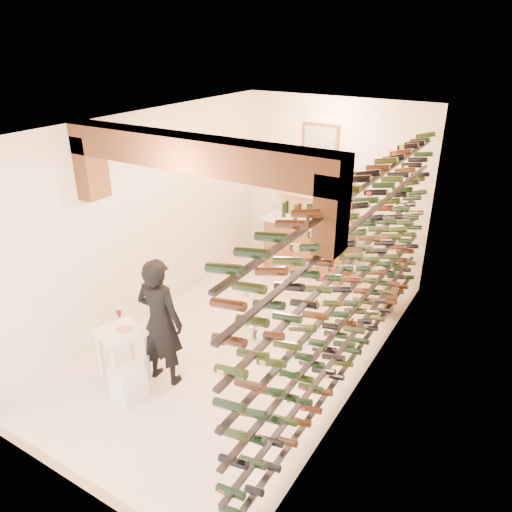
{
  "coord_description": "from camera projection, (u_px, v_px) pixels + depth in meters",
  "views": [
    {
      "loc": [
        3.3,
        -5.08,
        4.21
      ],
      "look_at": [
        0.0,
        0.3,
        1.3
      ],
      "focal_mm": 34.49,
      "sensor_mm": 36.0,
      "label": 1
    }
  ],
  "objects": [
    {
      "name": "ground",
      "position": [
        245.0,
        343.0,
        7.27
      ],
      "size": [
        6.0,
        6.0,
        0.0
      ],
      "primitive_type": "plane",
      "color": "#F2E3D1",
      "rests_on": "ground"
    },
    {
      "name": "room_shell",
      "position": [
        233.0,
        203.0,
        6.12
      ],
      "size": [
        3.52,
        6.02,
        3.21
      ],
      "color": "white",
      "rests_on": "ground"
    },
    {
      "name": "wine_rack",
      "position": [
        352.0,
        274.0,
        5.89
      ],
      "size": [
        0.32,
        5.7,
        2.56
      ],
      "color": "black",
      "rests_on": "ground"
    },
    {
      "name": "back_counter",
      "position": [
        308.0,
        245.0,
        9.23
      ],
      "size": [
        1.7,
        0.62,
        1.29
      ],
      "color": "brown",
      "rests_on": "ground"
    },
    {
      "name": "back_shelving",
      "position": [
        315.0,
        209.0,
        9.15
      ],
      "size": [
        1.4,
        0.31,
        2.73
      ],
      "color": "#DFAD7D",
      "rests_on": "ground"
    },
    {
      "name": "tasting_table",
      "position": [
        121.0,
        340.0,
        6.24
      ],
      "size": [
        0.66,
        0.66,
        0.93
      ],
      "rotation": [
        0.0,
        0.0,
        -0.3
      ],
      "color": "white",
      "rests_on": "ground"
    },
    {
      "name": "white_stool",
      "position": [
        128.0,
        384.0,
        6.09
      ],
      "size": [
        0.42,
        0.42,
        0.44
      ],
      "primitive_type": "cube",
      "rotation": [
        0.0,
        0.0,
        -0.21
      ],
      "color": "white",
      "rests_on": "ground"
    },
    {
      "name": "person",
      "position": [
        160.0,
        322.0,
        6.18
      ],
      "size": [
        0.67,
        0.48,
        1.75
      ],
      "primitive_type": "imported",
      "rotation": [
        0.0,
        0.0,
        3.24
      ],
      "color": "black",
      "rests_on": "ground"
    },
    {
      "name": "chrome_barstool",
      "position": [
        253.0,
        307.0,
        7.26
      ],
      "size": [
        0.43,
        0.43,
        0.83
      ],
      "rotation": [
        0.0,
        0.0,
        0.09
      ],
      "color": "silver",
      "rests_on": "ground"
    },
    {
      "name": "crate_lower",
      "position": [
        377.0,
        302.0,
        8.08
      ],
      "size": [
        0.51,
        0.41,
        0.27
      ],
      "primitive_type": "cube",
      "rotation": [
        0.0,
        0.0,
        -0.24
      ],
      "color": "tan",
      "rests_on": "ground"
    },
    {
      "name": "crate_upper",
      "position": [
        379.0,
        287.0,
        7.96
      ],
      "size": [
        0.6,
        0.52,
        0.29
      ],
      "primitive_type": "cube",
      "rotation": [
        0.0,
        0.0,
        -0.42
      ],
      "color": "tan",
      "rests_on": "crate_lower"
    }
  ]
}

